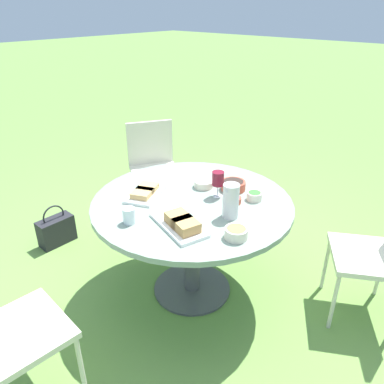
# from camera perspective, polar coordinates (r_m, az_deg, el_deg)

# --- Properties ---
(ground_plane) EXTENTS (40.00, 40.00, 0.00)m
(ground_plane) POSITION_cam_1_polar(r_m,az_deg,el_deg) (2.85, 0.00, -14.50)
(ground_plane) COLOR #668E42
(dining_table) EXTENTS (1.30, 1.30, 0.74)m
(dining_table) POSITION_cam_1_polar(r_m,az_deg,el_deg) (2.48, 0.00, -3.56)
(dining_table) COLOR #4C4C51
(dining_table) RESTS_ON ground_plane
(chair_near_left) EXTENTS (0.59, 0.58, 0.89)m
(chair_near_left) POSITION_cam_1_polar(r_m,az_deg,el_deg) (3.61, -5.93, 4.60)
(chair_near_left) COLOR beige
(chair_near_left) RESTS_ON ground_plane
(chair_far_back) EXTENTS (0.59, 0.59, 0.89)m
(chair_far_back) POSITION_cam_1_polar(r_m,az_deg,el_deg) (2.63, 27.02, -7.61)
(chair_far_back) COLOR beige
(chair_far_back) RESTS_ON ground_plane
(water_pitcher) EXTENTS (0.10, 0.10, 0.21)m
(water_pitcher) POSITION_cam_1_polar(r_m,az_deg,el_deg) (2.20, 5.92, -1.35)
(water_pitcher) COLOR silver
(water_pitcher) RESTS_ON dining_table
(wine_glass) EXTENTS (0.08, 0.08, 0.18)m
(wine_glass) POSITION_cam_1_polar(r_m,az_deg,el_deg) (2.42, 3.98, 1.95)
(wine_glass) COLOR silver
(wine_glass) RESTS_ON dining_table
(platter_bread_main) EXTENTS (0.42, 0.33, 0.06)m
(platter_bread_main) POSITION_cam_1_polar(r_m,az_deg,el_deg) (2.51, -6.94, 0.13)
(platter_bread_main) COLOR white
(platter_bread_main) RESTS_ON dining_table
(platter_charcuterie) EXTENTS (0.29, 0.42, 0.08)m
(platter_charcuterie) POSITION_cam_1_polar(r_m,az_deg,el_deg) (2.12, -1.75, -4.78)
(platter_charcuterie) COLOR white
(platter_charcuterie) RESTS_ON dining_table
(bowl_fries) EXTENTS (0.13, 0.13, 0.06)m
(bowl_fries) POSITION_cam_1_polar(r_m,az_deg,el_deg) (2.05, 6.75, -6.15)
(bowl_fries) COLOR beige
(bowl_fries) RESTS_ON dining_table
(bowl_salad) EXTENTS (0.10, 0.10, 0.05)m
(bowl_salad) POSITION_cam_1_polar(r_m,az_deg,el_deg) (2.45, 9.48, -0.55)
(bowl_salad) COLOR beige
(bowl_salad) RESTS_ON dining_table
(bowl_olives) EXTENTS (0.17, 0.17, 0.06)m
(bowl_olives) POSITION_cam_1_polar(r_m,az_deg,el_deg) (2.57, 6.32, 1.08)
(bowl_olives) COLOR #B74733
(bowl_olives) RESTS_ON dining_table
(bowl_dip_red) EXTENTS (0.11, 0.11, 0.04)m
(bowl_dip_red) POSITION_cam_1_polar(r_m,az_deg,el_deg) (2.40, 6.25, -1.16)
(bowl_dip_red) COLOR #B74733
(bowl_dip_red) RESTS_ON dining_table
(bowl_dip_cream) EXTENTS (0.13, 0.13, 0.05)m
(bowl_dip_cream) POSITION_cam_1_polar(r_m,az_deg,el_deg) (2.59, 1.78, 1.34)
(bowl_dip_cream) COLOR beige
(bowl_dip_cream) RESTS_ON dining_table
(cup_water_near) EXTENTS (0.07, 0.07, 0.10)m
(cup_water_near) POSITION_cam_1_polar(r_m,az_deg,el_deg) (2.19, -9.58, -3.56)
(cup_water_near) COLOR silver
(cup_water_near) RESTS_ON dining_table
(handbag) EXTENTS (0.30, 0.14, 0.37)m
(handbag) POSITION_cam_1_polar(r_m,az_deg,el_deg) (3.46, -19.97, -5.49)
(handbag) COLOR #232328
(handbag) RESTS_ON ground_plane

